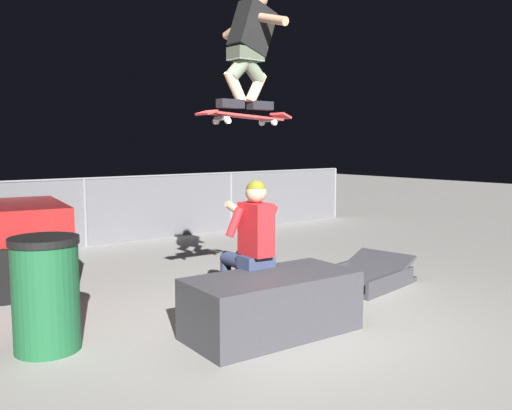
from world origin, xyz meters
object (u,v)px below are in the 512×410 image
(kicker_ramp, at_px, (365,279))
(trash_bin, at_px, (46,294))
(ledge_box_main, at_px, (272,305))
(person_sitting_on_ledge, at_px, (249,242))
(skateboard, at_px, (246,117))
(skater_airborne, at_px, (250,43))

(kicker_ramp, bearing_deg, trash_bin, 176.56)
(ledge_box_main, height_order, person_sitting_on_ledge, person_sitting_on_ledge)
(ledge_box_main, xyz_separation_m, kicker_ramp, (2.03, 0.64, -0.20))
(ledge_box_main, distance_m, trash_bin, 1.94)
(trash_bin, bearing_deg, person_sitting_on_ledge, -13.39)
(skateboard, bearing_deg, ledge_box_main, -96.31)
(trash_bin, bearing_deg, skater_airborne, -12.56)
(ledge_box_main, xyz_separation_m, skater_airborne, (0.11, 0.46, 2.39))
(skater_airborne, relative_size, kicker_ramp, 0.87)
(skater_airborne, bearing_deg, kicker_ramp, 5.43)
(ledge_box_main, bearing_deg, skateboard, 83.69)
(trash_bin, bearing_deg, kicker_ramp, -3.44)
(person_sitting_on_ledge, height_order, trash_bin, person_sitting_on_ledge)
(skater_airborne, relative_size, trash_bin, 1.16)
(skateboard, bearing_deg, person_sitting_on_ledge, -34.90)
(person_sitting_on_ledge, relative_size, skater_airborne, 1.24)
(skater_airborne, bearing_deg, ledge_box_main, -103.19)
(ledge_box_main, distance_m, skater_airborne, 2.43)
(skateboard, bearing_deg, skater_airborne, 2.14)
(skater_airborne, distance_m, kicker_ramp, 3.23)
(skater_airborne, height_order, trash_bin, skater_airborne)
(skater_airborne, bearing_deg, trash_bin, 167.44)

